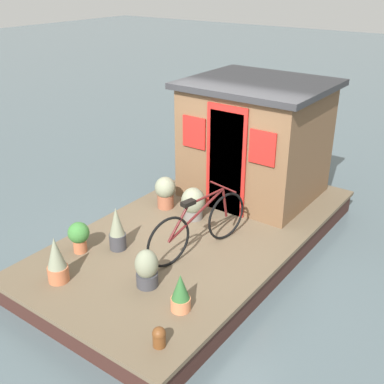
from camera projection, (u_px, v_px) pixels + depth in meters
The scene contains 12 objects.
ground_plane at pixel (199, 249), 7.59m from camera, with size 60.00×60.00×0.00m, color #4C5B60.
houseboat_deck at pixel (200, 239), 7.51m from camera, with size 5.51×2.95×0.38m.
houseboat_cabin at pixel (255, 139), 8.20m from camera, with size 2.04×2.28×2.00m.
bicycle at pixel (199, 226), 6.67m from camera, with size 1.80×0.55×0.88m.
potted_plant_ivy at pixel (147, 269), 5.99m from camera, with size 0.30×0.30×0.52m.
potted_plant_mint at pixel (181, 293), 5.57m from camera, with size 0.24×0.24×0.49m.
potted_plant_succulent at pixel (117, 229), 6.77m from camera, with size 0.24×0.24×0.65m.
potted_plant_sage at pixel (79, 235), 6.72m from camera, with size 0.30×0.30×0.46m.
potted_plant_thyme at pixel (57, 261), 6.06m from camera, with size 0.27×0.27×0.63m.
potted_plant_basil at pixel (193, 203), 7.63m from camera, with size 0.38×0.38×0.53m.
potted_plant_lavender at pixel (165, 191), 7.98m from camera, with size 0.35×0.35×0.54m.
mooring_bollard at pixel (159, 337), 5.07m from camera, with size 0.15×0.15×0.24m.
Camera 1 is at (-5.31, -3.73, 4.04)m, focal length 44.77 mm.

